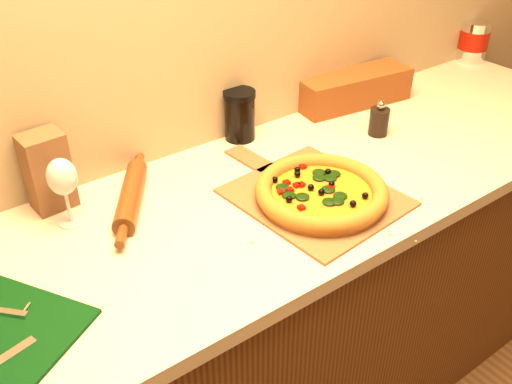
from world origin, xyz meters
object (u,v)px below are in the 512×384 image
rolling_pin (131,196)px  wine_glass (62,179)px  pizza_peel (311,194)px  pepper_grinder (379,121)px  pizza (321,192)px  coffee_canister (474,41)px  dark_jar (240,115)px

rolling_pin → wine_glass: bearing=172.8°
wine_glass → pizza_peel: bearing=-25.4°
pepper_grinder → rolling_pin: bearing=172.6°
pepper_grinder → rolling_pin: (-0.78, 0.10, -0.02)m
pizza_peel → pizza: (0.00, -0.04, 0.03)m
pizza → coffee_canister: size_ratio=2.15×
dark_jar → pepper_grinder: bearing=-33.0°
pepper_grinder → rolling_pin: 0.78m
pizza → pepper_grinder: bearing=24.0°
rolling_pin → coffee_canister: bearing=4.6°
pepper_grinder → pizza_peel: bearing=-160.7°
pizza_peel → pizza: 0.04m
pizza → wine_glass: wine_glass is taller
wine_glass → dark_jar: bearing=10.9°
pizza → coffee_canister: (1.15, 0.40, 0.05)m
pepper_grinder → wine_glass: (-0.93, 0.12, 0.08)m
pizza → dark_jar: dark_jar is taller
pizza_peel → dark_jar: 0.37m
coffee_canister → pizza_peel: bearing=-162.6°
pizza_peel → rolling_pin: bearing=143.7°
pizza_peel → wine_glass: size_ratio=3.15×
pepper_grinder → coffee_canister: coffee_canister is taller
rolling_pin → coffee_canister: (1.54, 0.12, 0.05)m
rolling_pin → dark_jar: (0.42, 0.13, 0.05)m
wine_glass → pepper_grinder: bearing=-7.4°
pepper_grinder → coffee_canister: bearing=16.4°
rolling_pin → coffee_canister: 1.55m
pizza_peel → dark_jar: dark_jar is taller
pizza → wine_glass: (-0.54, 0.29, 0.09)m
rolling_pin → wine_glass: size_ratio=1.96×
pizza_peel → dark_jar: (0.03, 0.37, 0.07)m
pizza → rolling_pin: pizza is taller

